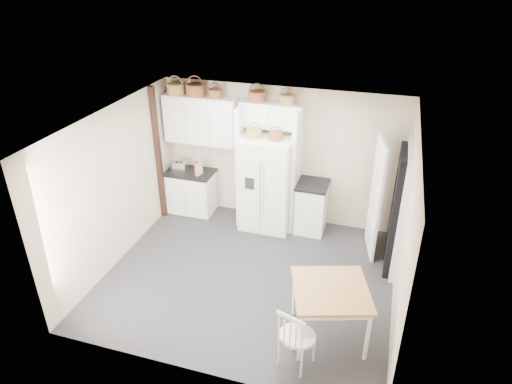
% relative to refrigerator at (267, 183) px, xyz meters
% --- Properties ---
extents(floor, '(4.50, 4.50, 0.00)m').
position_rel_refrigerator_xyz_m(floor, '(0.15, -1.60, -0.90)').
color(floor, '#262626').
rests_on(floor, ground).
extents(ceiling, '(4.50, 4.50, 0.00)m').
position_rel_refrigerator_xyz_m(ceiling, '(0.15, -1.60, 1.70)').
color(ceiling, white).
rests_on(ceiling, wall_back).
extents(wall_back, '(4.50, 0.00, 4.50)m').
position_rel_refrigerator_xyz_m(wall_back, '(0.15, 0.40, 0.40)').
color(wall_back, '#BDAB90').
rests_on(wall_back, floor).
extents(wall_left, '(0.00, 4.00, 4.00)m').
position_rel_refrigerator_xyz_m(wall_left, '(-2.10, -1.60, 0.40)').
color(wall_left, '#BDAB90').
rests_on(wall_left, floor).
extents(wall_right, '(0.00, 4.00, 4.00)m').
position_rel_refrigerator_xyz_m(wall_right, '(2.40, -1.60, 0.40)').
color(wall_right, '#BDAB90').
rests_on(wall_right, floor).
extents(refrigerator, '(0.93, 0.75, 1.80)m').
position_rel_refrigerator_xyz_m(refrigerator, '(0.00, 0.00, 0.00)').
color(refrigerator, white).
rests_on(refrigerator, floor).
extents(base_cab_left, '(0.89, 0.56, 0.83)m').
position_rel_refrigerator_xyz_m(base_cab_left, '(-1.60, 0.10, -0.49)').
color(base_cab_left, silver).
rests_on(base_cab_left, floor).
extents(base_cab_right, '(0.52, 0.63, 0.92)m').
position_rel_refrigerator_xyz_m(base_cab_right, '(0.83, 0.10, -0.44)').
color(base_cab_right, silver).
rests_on(base_cab_right, floor).
extents(dining_table, '(1.21, 1.21, 0.80)m').
position_rel_refrigerator_xyz_m(dining_table, '(1.57, -2.52, -0.50)').
color(dining_table, olive).
rests_on(dining_table, floor).
extents(windsor_chair, '(0.57, 0.54, 0.94)m').
position_rel_refrigerator_xyz_m(windsor_chair, '(1.27, -3.11, -0.43)').
color(windsor_chair, silver).
rests_on(windsor_chair, floor).
extents(counter_left, '(0.93, 0.60, 0.04)m').
position_rel_refrigerator_xyz_m(counter_left, '(-1.60, 0.10, -0.06)').
color(counter_left, black).
rests_on(counter_left, base_cab_left).
extents(counter_right, '(0.57, 0.67, 0.04)m').
position_rel_refrigerator_xyz_m(counter_right, '(0.83, 0.10, 0.04)').
color(counter_right, black).
rests_on(counter_right, base_cab_right).
extents(toaster, '(0.29, 0.18, 0.20)m').
position_rel_refrigerator_xyz_m(toaster, '(-1.79, 0.05, 0.06)').
color(toaster, silver).
rests_on(toaster, counter_left).
extents(cookbook_red, '(0.06, 0.16, 0.24)m').
position_rel_refrigerator_xyz_m(cookbook_red, '(-1.42, 0.02, 0.08)').
color(cookbook_red, maroon).
rests_on(cookbook_red, counter_left).
extents(cookbook_cream, '(0.08, 0.17, 0.25)m').
position_rel_refrigerator_xyz_m(cookbook_cream, '(-1.36, 0.02, 0.09)').
color(cookbook_cream, beige).
rests_on(cookbook_cream, counter_left).
extents(basket_upper_a, '(0.33, 0.33, 0.19)m').
position_rel_refrigerator_xyz_m(basket_upper_a, '(-1.82, 0.23, 1.54)').
color(basket_upper_a, olive).
rests_on(basket_upper_a, upper_cabinet).
extents(basket_upper_b, '(0.35, 0.35, 0.21)m').
position_rel_refrigerator_xyz_m(basket_upper_b, '(-1.43, 0.23, 1.55)').
color(basket_upper_b, brown).
rests_on(basket_upper_b, upper_cabinet).
extents(basket_upper_c, '(0.26, 0.26, 0.15)m').
position_rel_refrigerator_xyz_m(basket_upper_c, '(-1.05, 0.23, 1.52)').
color(basket_upper_c, brown).
rests_on(basket_upper_c, upper_cabinet).
extents(basket_bridge_a, '(0.31, 0.31, 0.18)m').
position_rel_refrigerator_xyz_m(basket_bridge_a, '(-0.27, 0.23, 1.54)').
color(basket_bridge_a, brown).
rests_on(basket_bridge_a, bridge_cabinet).
extents(basket_bridge_b, '(0.27, 0.27, 0.16)m').
position_rel_refrigerator_xyz_m(basket_bridge_b, '(0.27, 0.23, 1.53)').
color(basket_bridge_b, olive).
rests_on(basket_bridge_b, bridge_cabinet).
extents(basket_fridge_a, '(0.27, 0.27, 0.15)m').
position_rel_refrigerator_xyz_m(basket_fridge_a, '(-0.22, -0.10, 0.97)').
color(basket_fridge_a, olive).
rests_on(basket_fridge_a, refrigerator).
extents(basket_fridge_b, '(0.25, 0.25, 0.13)m').
position_rel_refrigerator_xyz_m(basket_fridge_b, '(0.17, -0.10, 0.97)').
color(basket_fridge_b, brown).
rests_on(basket_fridge_b, refrigerator).
extents(upper_cabinet, '(1.40, 0.34, 0.90)m').
position_rel_refrigerator_xyz_m(upper_cabinet, '(-1.35, 0.23, 1.00)').
color(upper_cabinet, silver).
rests_on(upper_cabinet, wall_back).
extents(bridge_cabinet, '(1.12, 0.34, 0.45)m').
position_rel_refrigerator_xyz_m(bridge_cabinet, '(-0.00, 0.23, 1.22)').
color(bridge_cabinet, silver).
rests_on(bridge_cabinet, wall_back).
extents(fridge_panel_left, '(0.08, 0.60, 2.30)m').
position_rel_refrigerator_xyz_m(fridge_panel_left, '(-0.51, 0.10, 0.25)').
color(fridge_panel_left, silver).
rests_on(fridge_panel_left, floor).
extents(fridge_panel_right, '(0.08, 0.60, 2.30)m').
position_rel_refrigerator_xyz_m(fridge_panel_right, '(0.51, 0.10, 0.25)').
color(fridge_panel_right, silver).
rests_on(fridge_panel_right, floor).
extents(trim_post, '(0.09, 0.09, 2.60)m').
position_rel_refrigerator_xyz_m(trim_post, '(-2.05, -0.25, 0.40)').
color(trim_post, black).
rests_on(trim_post, floor).
extents(doorway_void, '(0.18, 0.85, 2.05)m').
position_rel_refrigerator_xyz_m(doorway_void, '(2.31, -0.60, 0.12)').
color(doorway_void, black).
rests_on(doorway_void, floor).
extents(door_slab, '(0.21, 0.79, 2.05)m').
position_rel_refrigerator_xyz_m(door_slab, '(1.95, -0.27, 0.12)').
color(door_slab, white).
rests_on(door_slab, floor).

